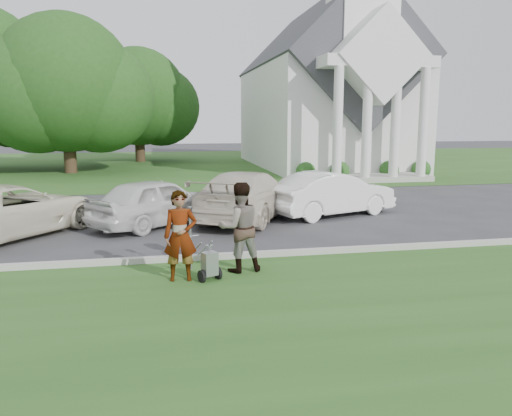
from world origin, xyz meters
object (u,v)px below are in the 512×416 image
object	(u,v)px
car_a	(10,210)
parking_meter_near	(190,230)
person_left	(180,237)
tree_left	(66,90)
car_c	(248,195)
car_d	(332,194)
person_right	(240,228)
tree_back	(138,101)
striping_cart	(209,264)
church	(325,81)
car_b	(157,202)

from	to	relation	value
car_a	parking_meter_near	bearing A→B (deg)	175.66
person_left	tree_left	bearing A→B (deg)	108.20
car_c	parking_meter_near	bearing A→B (deg)	96.83
car_a	car_d	size ratio (longest dim) A/B	1.17
person_right	car_a	world-z (taller)	person_right
tree_back	person_left	xyz separation A→B (m)	(1.89, -30.86, -3.78)
striping_cart	car_a	xyz separation A→B (m)	(-5.21, 5.18, 0.40)
tree_left	person_right	bearing A→B (deg)	-72.24
person_left	parking_meter_near	size ratio (longest dim) A/B	1.31
person_left	parking_meter_near	bearing A→B (deg)	74.80
car_c	person_right	bearing A→B (deg)	107.39
church	person_left	distance (m)	26.91
church	car_a	distance (m)	25.18
striping_cart	car_c	world-z (taller)	car_c
car_a	tree_back	bearing A→B (deg)	-58.81
striping_cart	person_right	world-z (taller)	person_right
parking_meter_near	car_a	distance (m)	6.52
car_b	car_d	size ratio (longest dim) A/B	0.97
person_left	car_b	bearing A→B (deg)	98.71
car_d	car_c	bearing A→B (deg)	70.75
tree_back	car_d	bearing A→B (deg)	-73.24
striping_cart	car_d	distance (m)	8.12
tree_left	person_right	size ratio (longest dim) A/B	5.38
striping_cart	car_a	world-z (taller)	car_a
striping_cart	person_left	bearing A→B (deg)	142.68
person_left	person_right	distance (m)	1.36
tree_left	car_a	xyz separation A→B (m)	(1.26, -17.82, -4.36)
person_left	car_a	distance (m)	6.85
person_right	tree_back	bearing A→B (deg)	-91.47
church	person_right	world-z (taller)	church
tree_back	striping_cart	size ratio (longest dim) A/B	9.99
car_b	person_right	bearing A→B (deg)	159.26
car_b	car_d	distance (m)	6.03
striping_cart	car_b	size ratio (longest dim) A/B	0.21
parking_meter_near	tree_left	bearing A→B (deg)	105.49
striping_cart	car_c	xyz separation A→B (m)	(1.93, 6.39, 0.46)
person_right	car_a	bearing A→B (deg)	-45.48
church	tree_left	size ratio (longest dim) A/B	2.27
tree_back	car_d	world-z (taller)	tree_back
tree_left	car_c	world-z (taller)	tree_left
person_left	car_d	distance (m)	8.36
striping_cart	tree_back	bearing A→B (deg)	70.87
parking_meter_near	car_b	world-z (taller)	car_b
car_b	person_left	bearing A→B (deg)	145.54
tree_back	car_c	bearing A→B (deg)	-79.87
church	car_d	size ratio (longest dim) A/B	5.18
tree_back	car_a	world-z (taller)	tree_back
person_right	parking_meter_near	size ratio (longest dim) A/B	1.37
person_left	car_b	distance (m)	5.74
striping_cart	person_right	distance (m)	1.10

